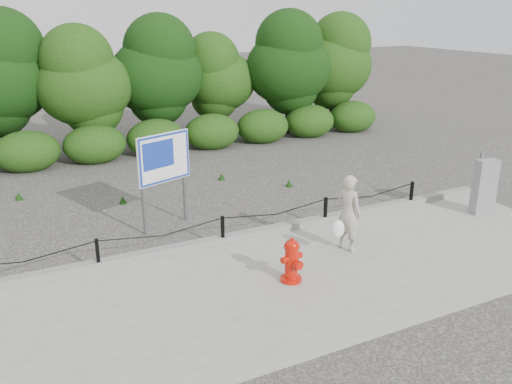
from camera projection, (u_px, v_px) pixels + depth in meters
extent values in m
plane|color=#2D2B28|center=(223.00, 247.00, 11.12)|extent=(90.00, 90.00, 0.00)
cube|color=gray|center=(269.00, 288.00, 9.42)|extent=(14.00, 4.00, 0.08)
cube|color=slate|center=(222.00, 239.00, 11.11)|extent=(14.00, 0.22, 0.14)
cube|color=black|center=(98.00, 254.00, 9.93)|extent=(0.06, 0.06, 0.60)
cube|color=black|center=(223.00, 230.00, 11.00)|extent=(0.06, 0.06, 0.60)
cube|color=black|center=(325.00, 210.00, 12.07)|extent=(0.06, 0.06, 0.60)
cube|color=black|center=(411.00, 193.00, 13.14)|extent=(0.06, 0.06, 0.60)
cylinder|color=black|center=(23.00, 257.00, 9.32)|extent=(2.50, 0.02, 0.02)
cylinder|color=black|center=(163.00, 231.00, 10.39)|extent=(2.50, 0.02, 0.02)
cylinder|color=black|center=(277.00, 210.00, 11.46)|extent=(2.50, 0.02, 0.02)
cylinder|color=black|center=(371.00, 193.00, 12.53)|extent=(2.50, 0.02, 0.02)
cylinder|color=black|center=(3.00, 124.00, 17.18)|extent=(0.18, 0.18, 2.29)
cylinder|color=black|center=(88.00, 125.00, 17.61)|extent=(0.18, 0.18, 2.05)
ellipsoid|color=#194610|center=(84.00, 80.00, 17.15)|extent=(3.04, 2.62, 3.28)
cylinder|color=black|center=(159.00, 114.00, 19.00)|extent=(0.18, 0.18, 2.19)
ellipsoid|color=#194610|center=(156.00, 70.00, 18.50)|extent=(3.25, 2.81, 3.51)
cylinder|color=black|center=(220.00, 111.00, 20.46)|extent=(0.18, 0.18, 1.87)
ellipsoid|color=#194610|center=(219.00, 76.00, 20.03)|extent=(2.76, 2.39, 2.99)
cylinder|color=black|center=(288.00, 104.00, 20.79)|extent=(0.18, 0.18, 2.25)
ellipsoid|color=#194610|center=(289.00, 62.00, 20.28)|extent=(3.34, 2.89, 3.61)
cylinder|color=black|center=(332.00, 99.00, 22.12)|extent=(0.18, 0.18, 2.19)
ellipsoid|color=#194610|center=(333.00, 61.00, 21.62)|extent=(3.25, 2.81, 3.51)
cylinder|color=red|center=(291.00, 279.00, 9.58)|extent=(0.44, 0.44, 0.06)
cylinder|color=red|center=(291.00, 263.00, 9.48)|extent=(0.27, 0.27, 0.57)
cylinder|color=red|center=(292.00, 247.00, 9.38)|extent=(0.32, 0.32, 0.05)
ellipsoid|color=red|center=(292.00, 245.00, 9.37)|extent=(0.28, 0.28, 0.18)
cylinder|color=red|center=(292.00, 240.00, 9.34)|extent=(0.07, 0.07, 0.05)
cylinder|color=red|center=(284.00, 260.00, 9.36)|extent=(0.12, 0.13, 0.12)
cylinder|color=red|center=(299.00, 255.00, 9.54)|extent=(0.12, 0.13, 0.12)
cylinder|color=red|center=(298.00, 265.00, 9.34)|extent=(0.18, 0.15, 0.16)
cylinder|color=slate|center=(294.00, 269.00, 9.37)|extent=(0.01, 0.06, 0.12)
imported|color=#A6A18E|center=(349.00, 213.00, 10.60)|extent=(0.52, 0.65, 1.55)
ellipsoid|color=white|center=(338.00, 229.00, 10.40)|extent=(0.28, 0.22, 0.37)
cube|color=gray|center=(484.00, 187.00, 12.51)|extent=(0.54, 0.39, 1.30)
cube|color=slate|center=(479.00, 182.00, 12.64)|extent=(0.06, 0.06, 1.43)
cube|color=slate|center=(143.00, 187.00, 11.40)|extent=(0.08, 0.08, 2.15)
cube|color=slate|center=(184.00, 176.00, 12.17)|extent=(0.08, 0.08, 2.15)
cube|color=white|center=(164.00, 158.00, 11.58)|extent=(1.28, 0.50, 1.07)
cube|color=#143197|center=(165.00, 158.00, 11.57)|extent=(1.24, 0.45, 1.04)
cube|color=#143197|center=(158.00, 155.00, 11.42)|extent=(0.76, 0.28, 0.59)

